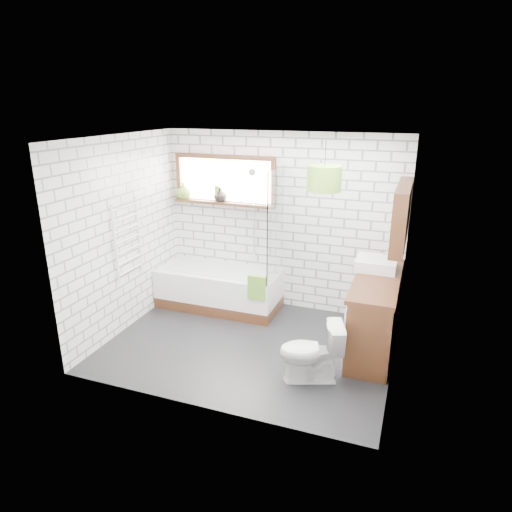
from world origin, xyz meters
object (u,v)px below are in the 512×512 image
(bathtub, at_px, (219,288))
(vanity, at_px, (375,313))
(pendant, at_px, (324,178))
(toilet, at_px, (311,352))
(basin, at_px, (376,264))

(bathtub, xyz_separation_m, vanity, (2.26, -0.42, 0.17))
(bathtub, xyz_separation_m, pendant, (1.64, -0.83, 1.82))
(toilet, bearing_deg, basin, 137.96)
(vanity, height_order, pendant, pendant)
(pendant, bearing_deg, basin, 50.07)
(vanity, xyz_separation_m, basin, (-0.06, 0.26, 0.53))
(bathtub, xyz_separation_m, basin, (2.20, -0.16, 0.70))
(vanity, bearing_deg, bathtub, 169.44)
(basin, distance_m, toilet, 1.47)
(basin, xyz_separation_m, pendant, (-0.56, -0.67, 1.12))
(bathtub, relative_size, basin, 3.65)
(toilet, relative_size, pendant, 1.85)
(bathtub, xyz_separation_m, toilet, (1.70, -1.38, 0.05))
(toilet, xyz_separation_m, pendant, (-0.06, 0.56, 1.76))
(toilet, distance_m, pendant, 1.85)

